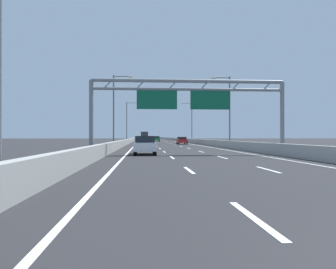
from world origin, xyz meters
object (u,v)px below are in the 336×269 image
sign_gantry (188,97)px  streetlamp_right_mid (228,107)px  streetlamp_left_far (128,120)px  white_car (145,145)px  streetlamp_right_far (191,120)px  streetlamp_left_mid (115,107)px  orange_car (153,138)px  box_truck (144,136)px  yellow_car (146,142)px  green_car (156,139)px  red_car (182,140)px

sign_gantry → streetlamp_right_mid: streetlamp_right_mid is taller
streetlamp_left_far → white_car: (3.77, -52.27, -4.62)m
streetlamp_right_mid → streetlamp_right_far: bearing=90.0°
streetlamp_left_mid → streetlamp_left_far: bearing=90.0°
streetlamp_left_mid → sign_gantry: bearing=-65.7°
orange_car → white_car: size_ratio=0.98×
streetlamp_left_far → streetlamp_right_far: (14.93, 0.00, 0.00)m
streetlamp_right_mid → streetlamp_left_far: 38.82m
streetlamp_right_mid → box_truck: bearing=98.7°
white_car → yellow_car: 19.49m
white_car → green_car: 68.68m
streetlamp_left_far → white_car: size_ratio=2.13×
streetlamp_right_mid → yellow_car: streetlamp_right_mid is taller
orange_car → streetlamp_left_mid: bearing=-94.9°
sign_gantry → streetlamp_left_mid: bearing=114.3°
green_car → box_truck: 19.27m
yellow_car → green_car: size_ratio=0.99×
sign_gantry → streetlamp_right_far: 52.72m
streetlamp_left_mid → box_truck: bearing=86.8°
streetlamp_left_mid → green_car: bearing=82.0°
sign_gantry → yellow_car: (-3.39, 19.39, -4.06)m
streetlamp_right_mid → white_car: bearing=-124.2°
streetlamp_left_mid → red_car: size_ratio=2.13×
streetlamp_right_far → yellow_car: size_ratio=2.13×
streetlamp_left_far → yellow_car: streetlamp_left_far is taller
streetlamp_left_far → yellow_car: bearing=-83.1°
streetlamp_right_far → red_car: (-4.06, -16.81, -4.68)m
sign_gantry → white_car: size_ratio=3.74×
streetlamp_left_far → orange_car: bearing=81.7°
streetlamp_left_mid → streetlamp_right_far: bearing=67.4°
sign_gantry → streetlamp_right_mid: size_ratio=1.75×
orange_car → red_car: 68.73m
sign_gantry → orange_car: 104.09m
orange_car → green_car: bearing=-90.3°
streetlamp_right_far → box_truck: bearing=107.2°
red_car → orange_car: bearing=92.8°
yellow_car → red_car: size_ratio=1.00×
orange_car → yellow_car: (-3.56, -84.62, 0.02)m
red_car → sign_gantry: bearing=-95.7°
streetlamp_right_mid → red_car: streetlamp_right_mid is taller
yellow_car → green_car: bearing=86.1°
sign_gantry → streetlamp_left_mid: (-7.37, 16.33, 0.57)m
white_car → green_car: bearing=87.0°
streetlamp_right_mid → streetlamp_left_mid: bearing=180.0°
box_truck → red_car: bearing=-82.5°
sign_gantry → streetlamp_left_mid: size_ratio=1.75×
streetlamp_left_far → streetlamp_right_far: bearing=0.0°
streetlamp_left_mid → yellow_car: 6.83m
yellow_car → red_car: (6.89, 15.97, -0.05)m
red_car → white_car: bearing=-101.3°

